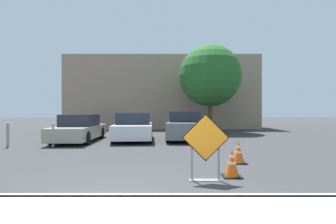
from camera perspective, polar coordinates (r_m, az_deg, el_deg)
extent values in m
plane|color=#333335|center=(14.41, -3.91, -5.90)|extent=(96.00, 96.00, 0.00)
cube|color=#999993|center=(4.63, -12.36, -18.09)|extent=(26.46, 0.20, 0.14)
cube|color=black|center=(5.76, 7.99, -5.52)|extent=(1.03, 0.02, 1.03)
cube|color=orange|center=(5.74, 8.01, -5.53)|extent=(0.97, 0.02, 0.97)
cube|color=slate|center=(5.97, 7.92, -14.49)|extent=(0.70, 0.20, 0.02)
cube|color=slate|center=(5.83, 5.03, -10.16)|extent=(0.04, 0.04, 0.95)
cube|color=slate|center=(5.92, 10.77, -10.02)|extent=(0.04, 0.04, 0.95)
cube|color=black|center=(6.40, 13.53, -13.44)|extent=(0.43, 0.43, 0.03)
cone|color=#EA590F|center=(6.33, 13.53, -10.60)|extent=(0.32, 0.32, 0.62)
cylinder|color=white|center=(6.31, 13.53, -9.39)|extent=(0.10, 0.10, 0.06)
cylinder|color=white|center=(6.34, 13.53, -10.71)|extent=(0.18, 0.18, 0.06)
cube|color=black|center=(8.05, 14.89, -10.63)|extent=(0.45, 0.45, 0.03)
cone|color=#EA590F|center=(7.99, 14.89, -8.33)|extent=(0.33, 0.33, 0.62)
cylinder|color=white|center=(7.97, 14.90, -7.35)|extent=(0.10, 0.10, 0.06)
cylinder|color=white|center=(7.99, 14.89, -8.42)|extent=(0.18, 0.18, 0.06)
cube|color=#A39984|center=(14.05, -18.95, -4.12)|extent=(1.82, 4.73, 0.61)
cube|color=#1E232D|center=(14.13, -18.81, -1.68)|extent=(1.56, 2.19, 0.58)
cylinder|color=black|center=(12.45, -17.49, -5.43)|extent=(0.21, 0.62, 0.62)
cylinder|color=black|center=(12.97, -24.22, -5.21)|extent=(0.21, 0.62, 0.62)
cylinder|color=black|center=(15.25, -14.46, -4.40)|extent=(0.21, 0.62, 0.62)
cylinder|color=black|center=(15.68, -20.10, -4.28)|extent=(0.21, 0.62, 0.62)
cube|color=silver|center=(13.79, -7.71, -4.01)|extent=(2.16, 4.24, 0.67)
cube|color=#1E232D|center=(13.86, -7.69, -1.42)|extent=(1.78, 2.00, 0.58)
cylinder|color=black|center=(12.51, -4.10, -5.30)|extent=(0.24, 0.67, 0.66)
cylinder|color=black|center=(12.63, -12.05, -5.25)|extent=(0.24, 0.67, 0.66)
cylinder|color=black|center=(15.05, -4.07, -4.37)|extent=(0.24, 0.67, 0.66)
cylinder|color=black|center=(15.16, -10.69, -4.34)|extent=(0.24, 0.67, 0.66)
cube|color=slate|center=(13.93, 3.53, -3.74)|extent=(2.05, 4.18, 0.78)
cube|color=#1E232D|center=(14.00, 3.54, -1.00)|extent=(1.68, 1.97, 0.54)
cylinder|color=black|center=(12.71, 7.19, -5.20)|extent=(0.25, 0.68, 0.67)
cylinder|color=black|center=(12.72, -0.18, -5.19)|extent=(0.25, 0.68, 0.67)
cylinder|color=black|center=(15.22, 6.63, -4.31)|extent=(0.25, 0.68, 0.67)
cylinder|color=black|center=(15.23, 0.49, -4.31)|extent=(0.25, 0.68, 0.67)
cylinder|color=gray|center=(12.15, -23.91, -4.74)|extent=(0.11, 0.11, 0.97)
sphere|color=gray|center=(12.12, -23.91, -2.45)|extent=(0.12, 0.12, 0.12)
cylinder|color=gray|center=(13.04, -31.71, -4.37)|extent=(0.11, 0.11, 0.99)
sphere|color=gray|center=(13.01, -31.72, -2.19)|extent=(0.12, 0.12, 0.12)
cube|color=gray|center=(24.50, -1.43, 4.02)|extent=(16.81, 5.00, 6.34)
cylinder|color=#513823|center=(19.47, 8.94, -0.73)|extent=(0.32, 0.32, 2.44)
sphere|color=#235B23|center=(19.64, 8.94, 7.81)|extent=(4.53, 4.53, 4.53)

